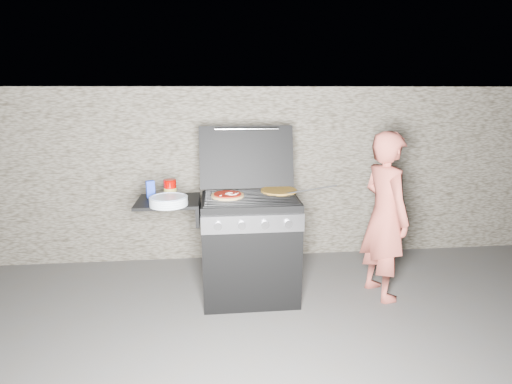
{
  "coord_description": "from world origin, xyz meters",
  "views": [
    {
      "loc": [
        -0.27,
        -3.18,
        1.78
      ],
      "look_at": [
        0.05,
        0.0,
        0.95
      ],
      "focal_mm": 28.0,
      "sensor_mm": 36.0,
      "label": 1
    }
  ],
  "objects": [
    {
      "name": "ground",
      "position": [
        0.0,
        0.0,
        0.0
      ],
      "size": [
        50.0,
        50.0,
        0.0
      ],
      "primitive_type": "plane",
      "color": "#4B4B4B"
    },
    {
      "name": "stone_wall",
      "position": [
        0.0,
        1.05,
        0.9
      ],
      "size": [
        8.0,
        0.35,
        1.8
      ],
      "primitive_type": "cube",
      "color": "gray",
      "rests_on": "ground"
    },
    {
      "name": "blue_carton",
      "position": [
        -0.82,
        0.09,
        0.97
      ],
      "size": [
        0.08,
        0.06,
        0.14
      ],
      "primitive_type": "cube",
      "rotation": [
        0.0,
        0.0,
        0.37
      ],
      "color": "#1D3BC3",
      "rests_on": "gas_grill"
    },
    {
      "name": "pizza_topped",
      "position": [
        -0.19,
        0.02,
        0.93
      ],
      "size": [
        0.28,
        0.28,
        0.03
      ],
      "primitive_type": null,
      "rotation": [
        0.0,
        0.0,
        -0.04
      ],
      "color": "#DBA654",
      "rests_on": "gas_grill"
    },
    {
      "name": "gas_grill",
      "position": [
        -0.25,
        0.0,
        0.46
      ],
      "size": [
        1.34,
        0.79,
        0.91
      ],
      "primitive_type": null,
      "color": "black",
      "rests_on": "ground"
    },
    {
      "name": "sauce_jar",
      "position": [
        -0.65,
        0.05,
        0.98
      ],
      "size": [
        0.1,
        0.1,
        0.16
      ],
      "primitive_type": "cylinder",
      "rotation": [
        0.0,
        0.0,
        -0.03
      ],
      "color": "#7C0200",
      "rests_on": "gas_grill"
    },
    {
      "name": "pizza_plain",
      "position": [
        0.26,
        0.15,
        0.92
      ],
      "size": [
        0.32,
        0.32,
        0.02
      ],
      "primitive_type": "cylinder",
      "rotation": [
        0.0,
        0.0,
        -0.01
      ],
      "color": "#B58A28",
      "rests_on": "gas_grill"
    },
    {
      "name": "person",
      "position": [
        1.15,
        -0.07,
        0.73
      ],
      "size": [
        0.46,
        0.59,
        1.45
      ],
      "primitive_type": "imported",
      "rotation": [
        0.0,
        0.0,
        1.79
      ],
      "color": "#B54F40",
      "rests_on": "ground"
    },
    {
      "name": "tongs",
      "position": [
        0.49,
        0.0,
        0.96
      ],
      "size": [
        0.47,
        0.07,
        0.09
      ],
      "primitive_type": "cylinder",
      "rotation": [
        0.0,
        1.4,
        -0.12
      ],
      "color": "black",
      "rests_on": "gas_grill"
    },
    {
      "name": "plate_stack",
      "position": [
        -0.65,
        -0.16,
        0.94
      ],
      "size": [
        0.37,
        0.37,
        0.07
      ],
      "primitive_type": "cylinder",
      "rotation": [
        0.0,
        0.0,
        0.28
      ],
      "color": "silver",
      "rests_on": "gas_grill"
    }
  ]
}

